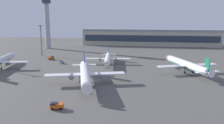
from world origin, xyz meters
TOP-DOWN VIEW (x-y plane):
  - ground_plane at (0.00, 0.00)m, footprint 416.00×416.00m
  - terminal_building at (24.71, 143.54)m, footprint 136.14×22.40m
  - control_tower at (-68.04, 103.95)m, footprint 8.00×8.00m
  - airplane_terminal_side at (-3.37, -4.09)m, footprint 34.97×44.51m
  - airplane_near_gate at (44.28, 24.94)m, footprint 32.20×40.82m
  - airplane_far_stand at (-1.03, 40.63)m, footprint 28.12×36.01m
  - pushback_tug at (-30.31, 37.38)m, footprint 1.94×3.16m
  - baggage_tractor at (-42.45, 49.89)m, footprint 3.72×4.57m
  - cargo_loader at (-4.83, -33.93)m, footprint 4.36×2.50m
  - apron_light_west at (-55.76, 64.08)m, footprint 4.80×0.90m

SIDE VIEW (x-z plane):
  - ground_plane at x=0.00m, z-range 0.00..0.00m
  - pushback_tug at x=-30.31m, z-range 0.04..2.09m
  - baggage_tractor at x=-42.45m, z-range 0.05..2.30m
  - cargo_loader at x=-4.83m, z-range 0.05..2.30m
  - airplane_far_stand at x=-1.03m, z-range -1.13..8.12m
  - airplane_near_gate at x=44.28m, z-range -1.34..9.61m
  - airplane_terminal_side at x=-3.37m, z-range -1.42..10.24m
  - terminal_building at x=24.71m, z-range -0.11..16.29m
  - apron_light_west at x=-55.76m, z-range 1.80..24.92m
  - control_tower at x=-68.04m, z-range 3.40..52.44m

